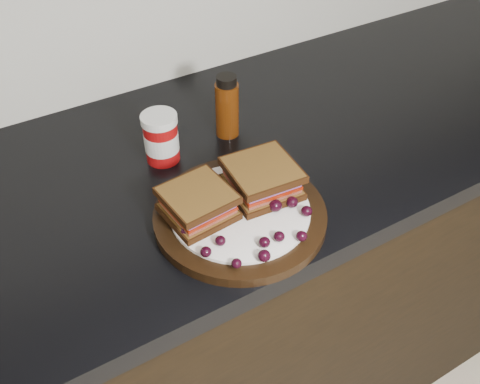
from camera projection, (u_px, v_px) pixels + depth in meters
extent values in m
cube|color=black|center=(228.00, 305.00, 1.31)|extent=(3.96, 0.58, 0.86)
cube|color=black|center=(224.00, 163.00, 1.01)|extent=(3.98, 0.60, 0.04)
cylinder|color=black|center=(240.00, 215.00, 0.86)|extent=(0.28, 0.28, 0.02)
ellipsoid|color=black|center=(206.00, 252.00, 0.78)|extent=(0.02, 0.02, 0.02)
ellipsoid|color=black|center=(220.00, 241.00, 0.79)|extent=(0.02, 0.02, 0.02)
ellipsoid|color=black|center=(237.00, 263.00, 0.76)|extent=(0.02, 0.02, 0.01)
ellipsoid|color=black|center=(264.00, 256.00, 0.77)|extent=(0.02, 0.02, 0.02)
ellipsoid|color=black|center=(264.00, 242.00, 0.79)|extent=(0.02, 0.02, 0.02)
ellipsoid|color=black|center=(279.00, 236.00, 0.80)|extent=(0.02, 0.02, 0.02)
ellipsoid|color=black|center=(302.00, 236.00, 0.80)|extent=(0.02, 0.02, 0.02)
ellipsoid|color=black|center=(307.00, 211.00, 0.84)|extent=(0.02, 0.02, 0.02)
ellipsoid|color=black|center=(292.00, 202.00, 0.85)|extent=(0.02, 0.02, 0.02)
ellipsoid|color=black|center=(275.00, 206.00, 0.84)|extent=(0.02, 0.02, 0.02)
ellipsoid|color=black|center=(282.00, 182.00, 0.89)|extent=(0.02, 0.02, 0.02)
ellipsoid|color=black|center=(258.00, 181.00, 0.89)|extent=(0.02, 0.02, 0.02)
ellipsoid|color=black|center=(251.00, 181.00, 0.89)|extent=(0.02, 0.02, 0.01)
ellipsoid|color=black|center=(185.00, 202.00, 0.85)|extent=(0.02, 0.02, 0.02)
ellipsoid|color=black|center=(189.00, 217.00, 0.83)|extent=(0.02, 0.02, 0.02)
ellipsoid|color=black|center=(201.00, 220.00, 0.82)|extent=(0.02, 0.02, 0.02)
ellipsoid|color=black|center=(195.00, 203.00, 0.85)|extent=(0.02, 0.02, 0.02)
ellipsoid|color=black|center=(196.00, 211.00, 0.84)|extent=(0.02, 0.02, 0.02)
ellipsoid|color=black|center=(186.00, 232.00, 0.80)|extent=(0.02, 0.02, 0.02)
cylinder|color=#940A0C|center=(161.00, 138.00, 0.96)|extent=(0.08, 0.08, 0.10)
cylinder|color=#481F07|center=(227.00, 106.00, 1.01)|extent=(0.05, 0.05, 0.13)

